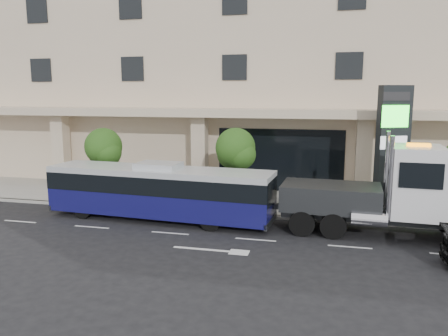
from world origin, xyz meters
name	(u,v)px	position (x,y,z in m)	size (l,w,h in m)	color
ground	(261,230)	(0.00, 0.00, 0.00)	(120.00, 120.00, 0.00)	black
sidewalk	(274,203)	(0.00, 5.00, 0.07)	(120.00, 6.00, 0.15)	gray
curb	(267,217)	(0.00, 2.00, 0.07)	(120.00, 0.30, 0.15)	gray
convention_center	(292,46)	(0.00, 15.42, 9.97)	(60.00, 17.60, 20.00)	#C7B195
tree_left	(104,149)	(-9.97, 3.59, 3.11)	(2.27, 2.20, 4.22)	#422B19
tree_mid	(236,151)	(-1.97, 3.59, 3.26)	(2.28, 2.20, 4.38)	#422B19
city_bus	(159,191)	(-5.29, 0.50, 1.50)	(11.77, 3.24, 2.95)	black
tow_truck	(393,195)	(5.84, 0.42, 1.91)	(10.23, 2.97, 4.65)	#2D3033
signage_pylon	(392,150)	(6.18, 3.98, 3.51)	(1.74, 1.20, 6.63)	black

